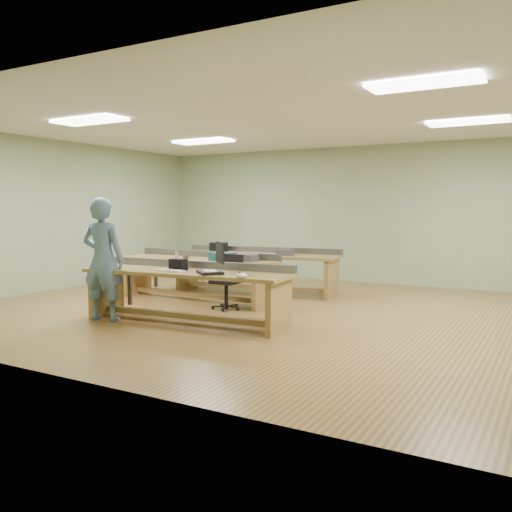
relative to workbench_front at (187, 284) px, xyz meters
name	(u,v)px	position (x,y,z in m)	size (l,w,h in m)	color
floor	(279,312)	(0.79, 1.35, -0.56)	(10.00, 10.00, 0.00)	olive
ceiling	(280,119)	(0.79, 1.35, 2.44)	(10.00, 10.00, 0.00)	silver
wall_back	(363,215)	(0.79, 5.35, 0.94)	(10.00, 0.04, 3.00)	gray
wall_front	(81,224)	(0.79, -2.65, 0.94)	(10.00, 0.04, 3.00)	gray
wall_left	(59,215)	(-4.21, 1.35, 0.94)	(0.04, 8.00, 3.00)	gray
fluor_panels	(280,121)	(0.79, 1.35, 2.41)	(6.20, 3.50, 0.03)	white
workbench_front	(187,284)	(0.00, 0.00, 0.00)	(3.15, 1.05, 0.86)	olive
workbench_mid	(197,269)	(-0.99, 1.61, 0.00)	(3.05, 0.89, 0.86)	olive
workbench_back	(256,263)	(-0.56, 2.99, 0.00)	(3.36, 1.23, 0.86)	olive
person	(103,259)	(-1.15, -0.49, 0.34)	(0.65, 0.43, 1.80)	slate
laptop_base	(210,272)	(0.50, -0.15, 0.21)	(0.37, 0.30, 0.04)	black
laptop_screen	(220,252)	(0.59, -0.04, 0.48)	(0.37, 0.02, 0.29)	black
keyboard	(171,271)	(-0.13, -0.21, 0.20)	(0.42, 0.14, 0.02)	silver
trackball_mouse	(242,275)	(1.10, -0.31, 0.22)	(0.13, 0.16, 0.07)	white
camera_bag	(178,265)	(-0.15, -0.01, 0.27)	(0.24, 0.15, 0.16)	black
task_chair	(228,289)	(-0.06, 1.17, -0.24)	(0.49, 0.49, 0.88)	black
parts_bin_teal	(223,256)	(-0.37, 1.51, 0.26)	(0.40, 0.30, 0.14)	#164449
parts_bin_grey	(245,257)	(-0.03, 1.67, 0.24)	(0.41, 0.26, 0.11)	#3D3D3F
mug	(186,255)	(-1.16, 1.51, 0.24)	(0.13, 0.13, 0.10)	#3D3D3F
drinks_can	(177,254)	(-1.38, 1.54, 0.25)	(0.07, 0.07, 0.12)	silver
storage_box_back	(219,247)	(-1.44, 2.98, 0.29)	(0.34, 0.24, 0.19)	black
tray_back	(285,252)	(0.09, 2.93, 0.25)	(0.29, 0.21, 0.12)	#3D3D3F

